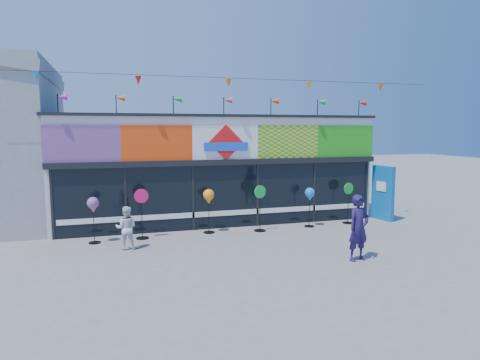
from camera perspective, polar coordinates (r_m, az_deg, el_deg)
name	(u,v)px	position (r m, az deg, el deg)	size (l,w,h in m)	color
ground	(256,254)	(12.50, 2.18, -9.80)	(80.00, 80.00, 0.00)	slate
kite_shop	(210,166)	(17.77, -4.00, 1.87)	(16.00, 5.70, 5.31)	silver
blue_sign	(383,193)	(17.75, 18.51, -1.63)	(0.34, 1.08, 2.14)	#0B5FAF
spinner_0	(93,206)	(14.10, -18.99, -3.34)	(0.37, 0.37, 1.47)	black
spinner_1	(142,212)	(14.31, -12.97, -4.24)	(0.46, 0.42, 1.65)	black
spinner_2	(209,198)	(14.70, -4.19, -2.40)	(0.39, 0.39, 1.53)	black
spinner_3	(260,207)	(15.00, 2.69, -3.61)	(0.45, 0.41, 1.63)	black
spinner_4	(310,195)	(15.82, 9.28, -2.05)	(0.37, 0.37, 1.45)	black
spinner_5	(348,202)	(16.74, 14.23, -2.85)	(0.44, 0.40, 1.56)	black
adult_man	(359,228)	(12.12, 15.54, -6.16)	(0.66, 0.43, 1.81)	#1F1542
child	(126,228)	(13.23, -14.94, -6.19)	(0.63, 0.36, 1.30)	silver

